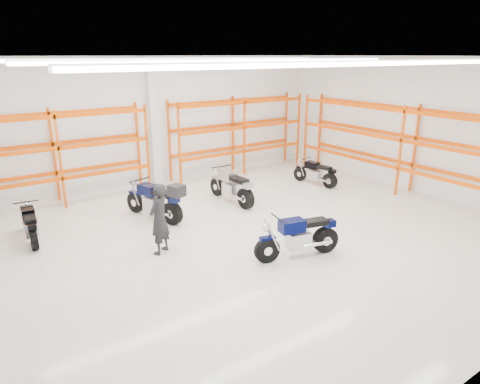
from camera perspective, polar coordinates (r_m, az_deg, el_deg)
ground at (r=11.25m, az=1.39°, el=-5.96°), size 14.00×14.00×0.00m
room_shell at (r=10.39m, az=1.44°, el=10.88°), size 14.02×12.02×4.51m
motorcycle_main at (r=10.10m, az=8.15°, el=-5.96°), size 2.12×0.87×1.06m
motorcycle_back_a at (r=12.05m, az=-26.17°, el=-4.03°), size 0.62×1.87×0.92m
motorcycle_back_b at (r=12.39m, az=-10.95°, el=-1.19°), size 1.06×2.26×1.19m
motorcycle_back_c at (r=13.59m, az=-1.00°, el=0.62°), size 0.74×2.22×1.09m
motorcycle_back_d at (r=15.74m, az=10.19°, el=2.44°), size 0.63×1.85×0.91m
standing_man at (r=10.24m, az=-10.72°, el=-3.54°), size 0.75×0.69×1.73m
structural_column at (r=15.54m, az=-11.45°, el=9.05°), size 0.32×0.32×4.50m
pallet_racking_back_left at (r=14.30m, az=-23.36°, el=5.29°), size 5.67×0.87×3.00m
pallet_racking_back_right at (r=16.95m, az=-0.21°, el=8.52°), size 5.67×0.87×3.00m
pallet_racking_side at (r=15.30m, az=21.58°, el=6.36°), size 0.87×9.07×3.00m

